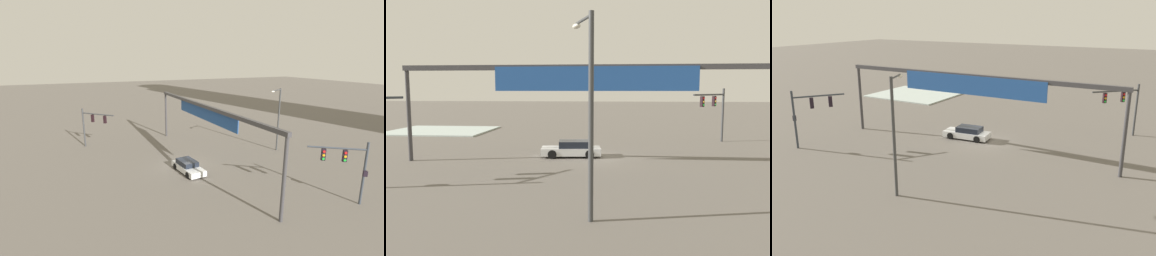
% 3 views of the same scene
% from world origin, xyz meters
% --- Properties ---
extents(ground_plane, '(237.96, 237.96, 0.00)m').
position_xyz_m(ground_plane, '(0.00, 0.00, 0.00)').
color(ground_plane, '#625C54').
extents(sidewalk_corner, '(11.58, 9.70, 0.15)m').
position_xyz_m(sidewalk_corner, '(18.88, -14.95, 0.07)').
color(sidewalk_corner, '#B1BFB9').
rests_on(sidewalk_corner, ground).
extents(traffic_signal_opposite_side, '(3.71, 3.54, 5.11)m').
position_xyz_m(traffic_signal_opposite_side, '(-11.05, -8.21, 3.48)').
color(traffic_signal_opposite_side, '#38393B').
rests_on(traffic_signal_opposite_side, ground).
extents(streetlamp_curved_arm, '(1.05, 2.15, 7.87)m').
position_xyz_m(streetlamp_curved_arm, '(-0.46, 12.82, 4.56)').
color(streetlamp_curved_arm, '#3B3C3D').
rests_on(streetlamp_curved_arm, ground).
extents(overhead_sign_gantry, '(25.89, 0.43, 6.66)m').
position_xyz_m(overhead_sign_gantry, '(-0.08, 2.45, 5.70)').
color(overhead_sign_gantry, '#3A383B').
rests_on(overhead_sign_gantry, ground).
extents(sedan_car_approaching, '(4.55, 2.17, 1.21)m').
position_xyz_m(sedan_car_approaching, '(1.54, -0.11, 0.57)').
color(sedan_car_approaching, silver).
rests_on(sedan_car_approaching, ground).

